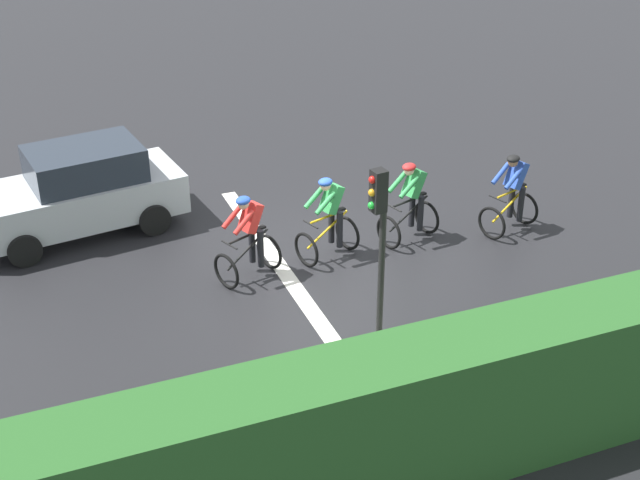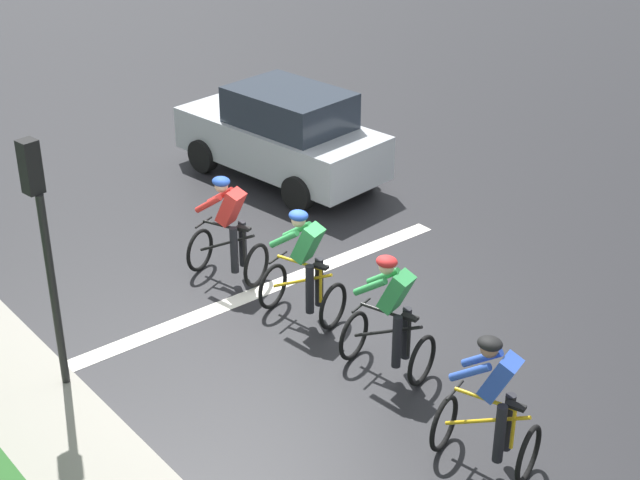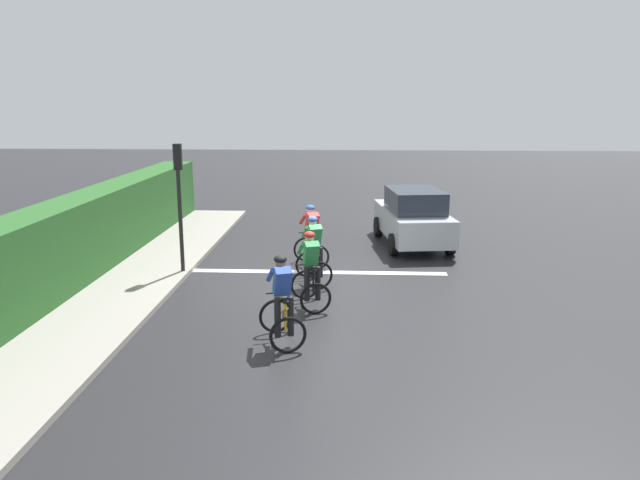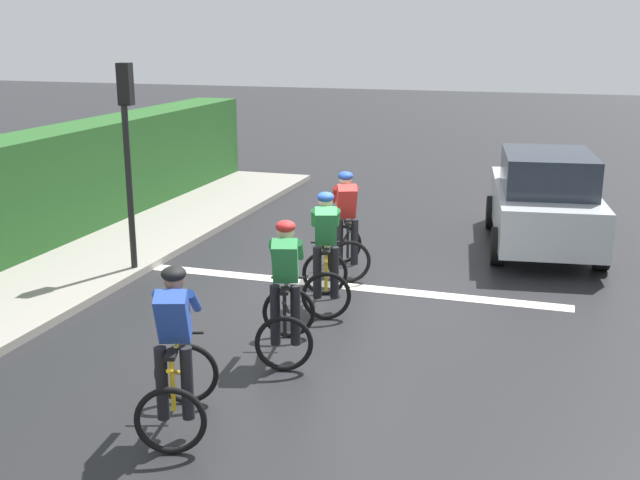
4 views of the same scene
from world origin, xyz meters
TOP-DOWN VIEW (x-y plane):
  - ground_plane at (0.00, 0.00)m, footprint 80.00×80.00m
  - road_marking_stop_line at (0.00, -0.82)m, footprint 7.00×0.30m
  - cyclist_lead at (0.25, 3.94)m, footprint 0.99×1.24m
  - cyclist_second at (-0.14, 1.90)m, footprint 0.96×1.23m
  - cyclist_mid at (-0.11, 0.18)m, footprint 0.98×1.24m
  - cyclist_fourth at (0.05, -1.45)m, footprint 1.04×1.26m
  - car_silver at (-2.91, -4.01)m, footprint 2.29×4.29m
  - traffic_light_near_crossing at (3.30, -0.44)m, footprint 0.23×0.31m

SIDE VIEW (x-z plane):
  - ground_plane at x=0.00m, z-range 0.00..0.00m
  - road_marking_stop_line at x=0.00m, z-range 0.00..0.01m
  - cyclist_lead at x=0.25m, z-range -0.03..1.63m
  - cyclist_second at x=-0.14m, z-range -0.03..1.63m
  - cyclist_mid at x=-0.11m, z-range -0.03..1.63m
  - cyclist_fourth at x=0.05m, z-range -0.03..1.63m
  - car_silver at x=-2.91m, z-range -0.01..1.75m
  - traffic_light_near_crossing at x=3.30m, z-range 0.55..3.89m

